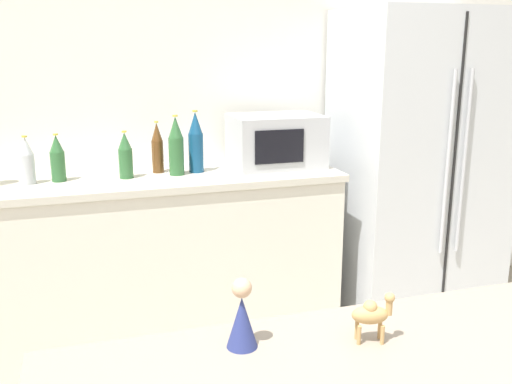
{
  "coord_description": "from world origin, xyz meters",
  "views": [
    {
      "loc": [
        -0.56,
        -0.49,
        1.57
      ],
      "look_at": [
        0.03,
        1.41,
        1.06
      ],
      "focal_mm": 40.0,
      "sensor_mm": 36.0,
      "label": 1
    }
  ],
  "objects_px": {
    "microwave": "(276,141)",
    "back_bottle_0": "(176,146)",
    "back_bottle_1": "(196,143)",
    "wise_man_figurine_blue": "(242,318)",
    "back_bottle_4": "(157,148)",
    "camel_figurine": "(372,314)",
    "back_bottle_2": "(57,159)",
    "back_bottle_5": "(27,161)",
    "back_bottle_3": "(125,156)",
    "refrigerator": "(416,167)"
  },
  "relations": [
    {
      "from": "back_bottle_5",
      "to": "microwave",
      "type": "bearing_deg",
      "value": 1.94
    },
    {
      "from": "refrigerator",
      "to": "camel_figurine",
      "type": "xyz_separation_m",
      "value": [
        -1.3,
        -1.84,
        0.13
      ]
    },
    {
      "from": "back_bottle_4",
      "to": "camel_figurine",
      "type": "relative_size",
      "value": 2.39
    },
    {
      "from": "back_bottle_5",
      "to": "back_bottle_1",
      "type": "bearing_deg",
      "value": 1.52
    },
    {
      "from": "back_bottle_5",
      "to": "camel_figurine",
      "type": "distance_m",
      "value": 2.05
    },
    {
      "from": "refrigerator",
      "to": "back_bottle_4",
      "type": "xyz_separation_m",
      "value": [
        -1.48,
        0.11,
        0.17
      ]
    },
    {
      "from": "refrigerator",
      "to": "microwave",
      "type": "relative_size",
      "value": 3.68
    },
    {
      "from": "back_bottle_1",
      "to": "back_bottle_3",
      "type": "relative_size",
      "value": 1.36
    },
    {
      "from": "refrigerator",
      "to": "back_bottle_5",
      "type": "relative_size",
      "value": 7.58
    },
    {
      "from": "back_bottle_3",
      "to": "back_bottle_5",
      "type": "height_order",
      "value": "back_bottle_3"
    },
    {
      "from": "back_bottle_5",
      "to": "camel_figurine",
      "type": "bearing_deg",
      "value": -66.53
    },
    {
      "from": "microwave",
      "to": "wise_man_figurine_blue",
      "type": "relative_size",
      "value": 3.1
    },
    {
      "from": "back_bottle_1",
      "to": "wise_man_figurine_blue",
      "type": "bearing_deg",
      "value": -98.57
    },
    {
      "from": "back_bottle_5",
      "to": "camel_figurine",
      "type": "height_order",
      "value": "back_bottle_5"
    },
    {
      "from": "wise_man_figurine_blue",
      "to": "back_bottle_3",
      "type": "bearing_deg",
      "value": 92.74
    },
    {
      "from": "back_bottle_1",
      "to": "camel_figurine",
      "type": "height_order",
      "value": "back_bottle_1"
    },
    {
      "from": "microwave",
      "to": "back_bottle_0",
      "type": "bearing_deg",
      "value": -174.11
    },
    {
      "from": "back_bottle_2",
      "to": "camel_figurine",
      "type": "height_order",
      "value": "back_bottle_2"
    },
    {
      "from": "back_bottle_0",
      "to": "back_bottle_5",
      "type": "height_order",
      "value": "back_bottle_0"
    },
    {
      "from": "back_bottle_1",
      "to": "back_bottle_2",
      "type": "relative_size",
      "value": 1.38
    },
    {
      "from": "camel_figurine",
      "to": "microwave",
      "type": "bearing_deg",
      "value": 76.74
    },
    {
      "from": "refrigerator",
      "to": "back_bottle_1",
      "type": "relative_size",
      "value": 5.48
    },
    {
      "from": "microwave",
      "to": "camel_figurine",
      "type": "height_order",
      "value": "microwave"
    },
    {
      "from": "refrigerator",
      "to": "back_bottle_2",
      "type": "height_order",
      "value": "refrigerator"
    },
    {
      "from": "back_bottle_0",
      "to": "back_bottle_2",
      "type": "distance_m",
      "value": 0.58
    },
    {
      "from": "microwave",
      "to": "back_bottle_2",
      "type": "relative_size",
      "value": 2.05
    },
    {
      "from": "camel_figurine",
      "to": "back_bottle_3",
      "type": "bearing_deg",
      "value": 100.84
    },
    {
      "from": "back_bottle_0",
      "to": "wise_man_figurine_blue",
      "type": "relative_size",
      "value": 1.98
    },
    {
      "from": "back_bottle_0",
      "to": "back_bottle_5",
      "type": "bearing_deg",
      "value": 178.84
    },
    {
      "from": "microwave",
      "to": "back_bottle_2",
      "type": "xyz_separation_m",
      "value": [
        -1.13,
        -0.03,
        -0.03
      ]
    },
    {
      "from": "back_bottle_0",
      "to": "back_bottle_3",
      "type": "xyz_separation_m",
      "value": [
        -0.25,
        -0.0,
        -0.03
      ]
    },
    {
      "from": "back_bottle_0",
      "to": "camel_figurine",
      "type": "bearing_deg",
      "value": -86.84
    },
    {
      "from": "refrigerator",
      "to": "camel_figurine",
      "type": "distance_m",
      "value": 2.26
    },
    {
      "from": "back_bottle_3",
      "to": "back_bottle_1",
      "type": "bearing_deg",
      "value": 5.72
    },
    {
      "from": "microwave",
      "to": "back_bottle_0",
      "type": "height_order",
      "value": "back_bottle_0"
    },
    {
      "from": "camel_figurine",
      "to": "wise_man_figurine_blue",
      "type": "bearing_deg",
      "value": 167.15
    },
    {
      "from": "camel_figurine",
      "to": "wise_man_figurine_blue",
      "type": "xyz_separation_m",
      "value": [
        -0.27,
        0.06,
        0.0
      ]
    },
    {
      "from": "back_bottle_0",
      "to": "wise_man_figurine_blue",
      "type": "height_order",
      "value": "back_bottle_0"
    },
    {
      "from": "refrigerator",
      "to": "back_bottle_3",
      "type": "xyz_separation_m",
      "value": [
        -1.65,
        0.02,
        0.16
      ]
    },
    {
      "from": "microwave",
      "to": "back_bottle_3",
      "type": "height_order",
      "value": "microwave"
    },
    {
      "from": "back_bottle_4",
      "to": "back_bottle_2",
      "type": "bearing_deg",
      "value": -173.52
    },
    {
      "from": "back_bottle_1",
      "to": "wise_man_figurine_blue",
      "type": "xyz_separation_m",
      "value": [
        -0.28,
        -1.84,
        -0.06
      ]
    },
    {
      "from": "back_bottle_4",
      "to": "camel_figurine",
      "type": "bearing_deg",
      "value": -84.53
    },
    {
      "from": "back_bottle_3",
      "to": "back_bottle_2",
      "type": "bearing_deg",
      "value": 174.87
    },
    {
      "from": "back_bottle_2",
      "to": "back_bottle_1",
      "type": "bearing_deg",
      "value": 0.64
    },
    {
      "from": "back_bottle_3",
      "to": "wise_man_figurine_blue",
      "type": "distance_m",
      "value": 1.8
    },
    {
      "from": "back_bottle_5",
      "to": "camel_figurine",
      "type": "relative_size",
      "value": 2.07
    },
    {
      "from": "microwave",
      "to": "back_bottle_2",
      "type": "height_order",
      "value": "microwave"
    },
    {
      "from": "back_bottle_1",
      "to": "wise_man_figurine_blue",
      "type": "height_order",
      "value": "back_bottle_1"
    },
    {
      "from": "camel_figurine",
      "to": "back_bottle_5",
      "type": "bearing_deg",
      "value": 113.47
    }
  ]
}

